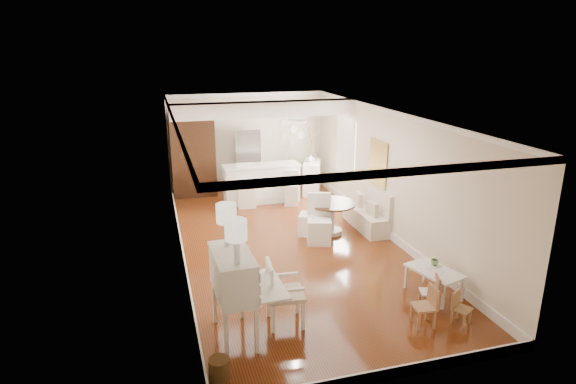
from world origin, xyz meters
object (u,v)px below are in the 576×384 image
kids_chair_c (462,308)px  kids_chair_a (424,306)px  slip_chair_far (310,214)px  secretary_bureau (234,296)px  breakfast_counter (262,183)px  sideboard (312,177)px  pantry_cabinet (193,156)px  bar_stool_left (246,186)px  gustavian_armchair (285,293)px  fridge (260,160)px  kids_chair_b (429,292)px  bar_stool_right (291,188)px  wicker_basket (219,369)px  slip_chair_near (319,219)px  dining_table (332,218)px  kids_table (434,282)px

kids_chair_c → kids_chair_a: bearing=138.3°
slip_chair_far → secretary_bureau: bearing=-5.3°
slip_chair_far → breakfast_counter: size_ratio=0.46×
breakfast_counter → sideboard: breakfast_counter is taller
kids_chair_a → pantry_cabinet: (-2.71, 7.67, 0.82)m
bar_stool_left → sideboard: 2.15m
gustavian_armchair → bar_stool_left: size_ratio=0.90×
fridge → breakfast_counter: bearing=-100.8°
kids_chair_b → bar_stool_right: bearing=-154.7°
bar_stool_left → bar_stool_right: bearing=-3.7°
bar_stool_left → wicker_basket: bearing=-98.9°
fridge → sideboard: size_ratio=1.83×
slip_chair_near → pantry_cabinet: pantry_cabinet is taller
secretary_bureau → breakfast_counter: size_ratio=0.65×
slip_chair_near → bar_stool_right: slip_chair_near is taller
dining_table → pantry_cabinet: size_ratio=0.47×
breakfast_counter → gustavian_armchair: bearing=-99.4°
dining_table → sideboard: (0.55, 3.04, 0.10)m
wicker_basket → bar_stool_left: bearing=76.0°
wicker_basket → kids_chair_b: (3.52, 0.81, 0.14)m
kids_chair_c → slip_chair_near: bearing=76.7°
wicker_basket → kids_chair_c: (3.74, 0.24, 0.13)m
kids_chair_c → dining_table: bearing=69.0°
sideboard → wicker_basket: bearing=-94.1°
kids_table → kids_chair_a: bearing=-130.3°
kids_chair_c → breakfast_counter: 6.91m
gustavian_armchair → kids_chair_c: (2.57, -0.77, -0.25)m
slip_chair_near → kids_chair_c: bearing=-57.6°
kids_chair_c → sideboard: 7.07m
breakfast_counter → bar_stool_left: bearing=-147.7°
kids_chair_b → breakfast_counter: (-1.37, 6.15, 0.23)m
wicker_basket → pantry_cabinet: (0.45, 8.04, 1.01)m
kids_chair_c → sideboard: sideboard is taller
wicker_basket → kids_chair_a: bearing=6.7°
kids_chair_a → bar_stool_left: (-1.49, 6.28, 0.24)m
kids_chair_a → dining_table: (-0.01, 3.90, 0.04)m
wicker_basket → breakfast_counter: 7.29m
kids_chair_a → bar_stool_right: bearing=-171.8°
kids_chair_c → sideboard: (-0.03, 7.07, 0.20)m
wicker_basket → bar_stool_left: size_ratio=0.25×
kids_chair_b → sideboard: bearing=-163.1°
gustavian_armchair → slip_chair_near: 3.23m
kids_table → fridge: bearing=102.1°
kids_chair_b → breakfast_counter: breakfast_counter is taller
kids_chair_b → pantry_cabinet: bearing=-138.5°
secretary_bureau → kids_chair_c: secretary_bureau is taller
kids_chair_b → bar_stool_left: bar_stool_left is taller
wicker_basket → slip_chair_near: 4.72m
kids_chair_b → dining_table: dining_table is taller
kids_chair_c → pantry_cabinet: pantry_cabinet is taller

